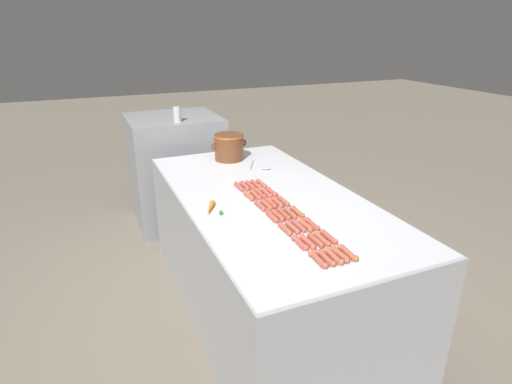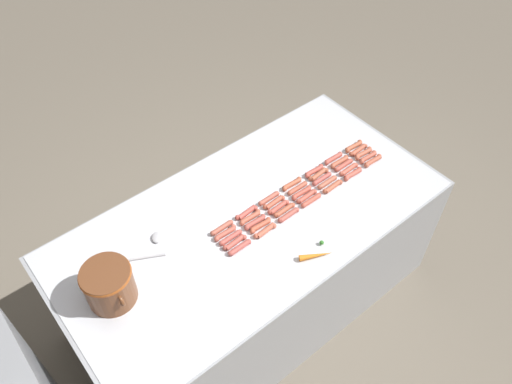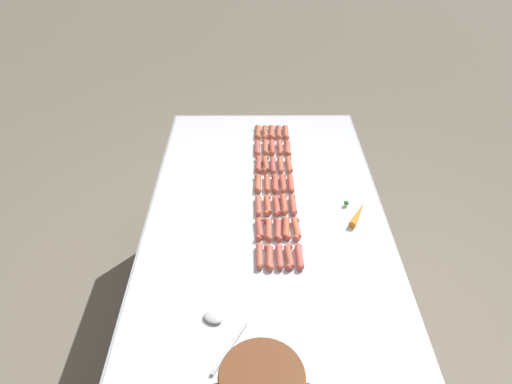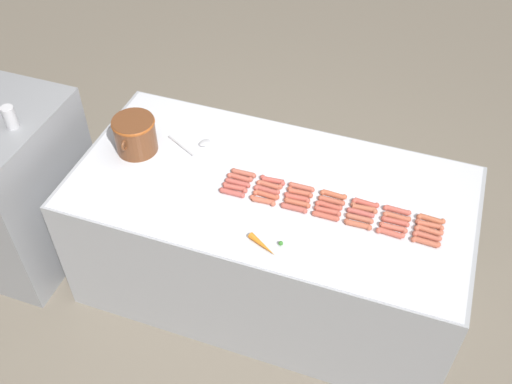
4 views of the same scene
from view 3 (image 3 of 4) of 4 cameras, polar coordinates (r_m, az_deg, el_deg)
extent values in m
plane|color=#756B5B|center=(2.60, 1.05, -18.46)|extent=(20.00, 20.00, 0.00)
cube|color=#9EA0A5|center=(2.27, 1.17, -12.56)|extent=(1.05, 2.09, 0.82)
cube|color=silver|center=(1.98, 1.31, -4.76)|extent=(1.03, 2.05, 0.00)
cylinder|color=#B6573F|center=(2.63, 3.63, 7.23)|extent=(0.03, 0.11, 0.03)
sphere|color=#B6573F|center=(2.68, 3.50, 7.83)|extent=(0.03, 0.03, 0.03)
sphere|color=#B6573F|center=(2.59, 3.76, 6.62)|extent=(0.03, 0.03, 0.03)
cylinder|color=#BE5444|center=(2.49, 3.85, 5.33)|extent=(0.04, 0.11, 0.03)
sphere|color=#BE5444|center=(2.54, 3.69, 6.00)|extent=(0.03, 0.03, 0.03)
sphere|color=#BE5444|center=(2.44, 4.01, 4.65)|extent=(0.03, 0.03, 0.03)
cylinder|color=#B5573E|center=(2.36, 4.02, 3.33)|extent=(0.03, 0.11, 0.03)
sphere|color=#B5573E|center=(2.40, 3.99, 4.07)|extent=(0.03, 0.03, 0.03)
sphere|color=#B5573E|center=(2.31, 4.04, 2.57)|extent=(0.03, 0.03, 0.03)
cylinder|color=#B54F3E|center=(2.23, 4.23, 1.04)|extent=(0.03, 0.11, 0.03)
sphere|color=#B54F3E|center=(2.27, 4.13, 1.87)|extent=(0.03, 0.03, 0.03)
sphere|color=#B54F3E|center=(2.18, 4.33, 0.18)|extent=(0.03, 0.03, 0.03)
cylinder|color=#B15144|center=(2.10, 4.49, -1.55)|extent=(0.03, 0.11, 0.03)
sphere|color=#B15144|center=(2.14, 4.43, -0.61)|extent=(0.03, 0.03, 0.03)
sphere|color=#B15144|center=(2.05, 4.56, -2.52)|extent=(0.03, 0.03, 0.03)
cylinder|color=#BD5B43|center=(1.97, 4.90, -4.48)|extent=(0.04, 0.11, 0.03)
sphere|color=#BD5B43|center=(2.01, 4.89, -3.43)|extent=(0.03, 0.03, 0.03)
sphere|color=#BD5B43|center=(1.93, 4.91, -5.58)|extent=(0.03, 0.03, 0.03)
cylinder|color=#B34F46|center=(1.85, 5.27, -7.83)|extent=(0.03, 0.11, 0.03)
sphere|color=#B34F46|center=(1.89, 5.17, -6.64)|extent=(0.03, 0.03, 0.03)
sphere|color=#B34F46|center=(1.81, 5.38, -9.08)|extent=(0.03, 0.03, 0.03)
cylinder|color=#B75742|center=(2.63, 2.79, 7.24)|extent=(0.03, 0.11, 0.03)
sphere|color=#B75742|center=(2.68, 2.66, 7.83)|extent=(0.03, 0.03, 0.03)
sphere|color=#B75742|center=(2.58, 2.93, 6.63)|extent=(0.03, 0.03, 0.03)
cylinder|color=#BE5946|center=(2.49, 2.93, 5.42)|extent=(0.03, 0.11, 0.03)
sphere|color=#BE5946|center=(2.54, 2.93, 6.08)|extent=(0.03, 0.03, 0.03)
sphere|color=#BE5946|center=(2.45, 2.94, 4.74)|extent=(0.03, 0.03, 0.03)
cylinder|color=#B35D45|center=(2.35, 3.00, 3.32)|extent=(0.03, 0.11, 0.03)
sphere|color=#B35D45|center=(2.40, 2.96, 4.06)|extent=(0.03, 0.03, 0.03)
sphere|color=#B35D45|center=(2.31, 3.04, 2.55)|extent=(0.03, 0.03, 0.03)
cylinder|color=#B75242|center=(2.22, 3.29, 1.05)|extent=(0.03, 0.11, 0.03)
sphere|color=#B75242|center=(2.27, 3.28, 1.88)|extent=(0.03, 0.03, 0.03)
sphere|color=#B75242|center=(2.18, 3.31, 0.19)|extent=(0.03, 0.03, 0.03)
cylinder|color=#B5573D|center=(2.10, 3.42, -1.46)|extent=(0.03, 0.11, 0.03)
sphere|color=#B5573D|center=(2.14, 3.39, -0.53)|extent=(0.03, 0.03, 0.03)
sphere|color=#B5573D|center=(2.05, 3.46, -2.43)|extent=(0.03, 0.03, 0.03)
cylinder|color=#BC563D|center=(1.97, 3.67, -4.42)|extent=(0.04, 0.11, 0.03)
sphere|color=#BC563D|center=(2.01, 3.47, -3.37)|extent=(0.03, 0.03, 0.03)
sphere|color=#BC563D|center=(1.93, 3.88, -5.51)|extent=(0.03, 0.03, 0.03)
cylinder|color=#B95346|center=(1.85, 4.03, -7.85)|extent=(0.04, 0.11, 0.03)
sphere|color=#B95346|center=(1.89, 4.05, -6.65)|extent=(0.03, 0.03, 0.03)
sphere|color=#B95346|center=(1.81, 4.01, -9.09)|extent=(0.03, 0.03, 0.03)
cylinder|color=#BB5D43|center=(2.63, 1.94, 7.27)|extent=(0.04, 0.11, 0.03)
sphere|color=#BB5D43|center=(2.68, 1.81, 7.86)|extent=(0.03, 0.03, 0.03)
sphere|color=#BB5D43|center=(2.58, 2.08, 6.66)|extent=(0.03, 0.03, 0.03)
cylinder|color=#B74F41|center=(2.49, 1.97, 5.44)|extent=(0.03, 0.11, 0.03)
sphere|color=#B74F41|center=(2.54, 1.96, 6.10)|extent=(0.03, 0.03, 0.03)
sphere|color=#B74F41|center=(2.45, 1.98, 4.76)|extent=(0.03, 0.03, 0.03)
cylinder|color=#B24F46|center=(2.35, 2.08, 3.27)|extent=(0.03, 0.11, 0.03)
sphere|color=#B24F46|center=(2.40, 2.02, 4.02)|extent=(0.03, 0.03, 0.03)
sphere|color=#B24F46|center=(2.30, 2.14, 2.50)|extent=(0.03, 0.03, 0.03)
cylinder|color=#B74F3E|center=(2.22, 2.35, 0.99)|extent=(0.03, 0.11, 0.03)
sphere|color=#B74F3E|center=(2.26, 2.23, 1.82)|extent=(0.03, 0.03, 0.03)
sphere|color=#B74F3E|center=(2.17, 2.48, 0.12)|extent=(0.03, 0.03, 0.03)
cylinder|color=#B74F41|center=(2.09, 2.49, -1.65)|extent=(0.03, 0.11, 0.03)
sphere|color=#B74F41|center=(2.13, 2.52, -0.71)|extent=(0.03, 0.03, 0.03)
sphere|color=#B74F41|center=(2.04, 2.47, -2.63)|extent=(0.03, 0.03, 0.03)
cylinder|color=#B05044|center=(1.96, 2.67, -4.58)|extent=(0.03, 0.11, 0.03)
sphere|color=#B05044|center=(2.01, 2.51, -3.52)|extent=(0.03, 0.03, 0.03)
sphere|color=#B05044|center=(1.92, 2.83, -5.68)|extent=(0.03, 0.03, 0.03)
cylinder|color=#B55046|center=(1.85, 2.87, -7.82)|extent=(0.03, 0.11, 0.03)
sphere|color=#B55046|center=(1.89, 2.82, -6.62)|extent=(0.03, 0.03, 0.03)
sphere|color=#B55046|center=(1.81, 2.93, -9.07)|extent=(0.03, 0.03, 0.03)
cylinder|color=#B7593F|center=(2.63, 1.11, 7.26)|extent=(0.03, 0.11, 0.03)
sphere|color=#B7593F|center=(2.68, 1.14, 7.85)|extent=(0.03, 0.03, 0.03)
sphere|color=#B7593F|center=(2.58, 1.07, 6.64)|extent=(0.03, 0.03, 0.03)
cylinder|color=#B65A40|center=(2.49, 1.17, 5.47)|extent=(0.03, 0.11, 0.03)
sphere|color=#B65A40|center=(2.54, 1.09, 6.13)|extent=(0.03, 0.03, 0.03)
sphere|color=#B65A40|center=(2.45, 1.26, 4.79)|extent=(0.03, 0.03, 0.03)
cylinder|color=#B05B40|center=(2.36, 1.18, 3.39)|extent=(0.04, 0.11, 0.03)
sphere|color=#B05B40|center=(2.40, 1.26, 4.13)|extent=(0.03, 0.03, 0.03)
sphere|color=#B05B40|center=(2.31, 1.10, 2.63)|extent=(0.03, 0.03, 0.03)
cylinder|color=#B0543E|center=(2.22, 1.36, 1.06)|extent=(0.03, 0.11, 0.03)
sphere|color=#B0543E|center=(2.27, 1.31, 1.89)|extent=(0.03, 0.03, 0.03)
sphere|color=#B0543E|center=(2.18, 1.41, 0.20)|extent=(0.03, 0.03, 0.03)
cylinder|color=#B7563E|center=(2.09, 1.40, -1.60)|extent=(0.03, 0.11, 0.03)
sphere|color=#B7563E|center=(2.13, 1.45, -0.67)|extent=(0.03, 0.03, 0.03)
sphere|color=#B7563E|center=(2.04, 1.35, -2.58)|extent=(0.03, 0.03, 0.03)
cylinder|color=#B85942|center=(1.96, 1.53, -4.57)|extent=(0.03, 0.11, 0.03)
sphere|color=#B85942|center=(2.01, 1.43, -3.51)|extent=(0.03, 0.03, 0.03)
sphere|color=#B85942|center=(1.92, 1.65, -5.68)|extent=(0.03, 0.03, 0.03)
cylinder|color=#B95645|center=(1.84, 1.65, -7.91)|extent=(0.03, 0.11, 0.03)
sphere|color=#B95645|center=(1.88, 1.53, -6.71)|extent=(0.03, 0.03, 0.03)
sphere|color=#B95645|center=(1.81, 1.77, -9.16)|extent=(0.03, 0.03, 0.03)
cylinder|color=#B45B3D|center=(2.63, 0.24, 7.27)|extent=(0.04, 0.11, 0.03)
sphere|color=#B45B3D|center=(2.68, 0.14, 7.87)|extent=(0.03, 0.03, 0.03)
sphere|color=#B45B3D|center=(2.58, 0.34, 6.66)|extent=(0.03, 0.03, 0.03)
cylinder|color=#B95346|center=(2.49, 0.19, 5.39)|extent=(0.03, 0.11, 0.03)
sphere|color=#B95346|center=(2.54, 0.14, 6.05)|extent=(0.03, 0.03, 0.03)
sphere|color=#B95346|center=(2.44, 0.24, 4.70)|extent=(0.03, 0.03, 0.03)
cylinder|color=#B94F42|center=(2.36, 0.31, 3.39)|extent=(0.03, 0.11, 0.03)
sphere|color=#B94F42|center=(2.40, 0.21, 4.13)|extent=(0.03, 0.03, 0.03)
sphere|color=#B94F42|center=(2.31, 0.41, 2.63)|extent=(0.03, 0.03, 0.03)
cylinder|color=#B85A3D|center=(2.22, 0.23, 1.04)|extent=(0.03, 0.11, 0.03)
sphere|color=#B85A3D|center=(2.26, 0.14, 1.87)|extent=(0.03, 0.03, 0.03)
sphere|color=#B85A3D|center=(2.17, 0.33, 0.18)|extent=(0.03, 0.03, 0.03)
cylinder|color=#B45946|center=(2.09, 0.30, -1.65)|extent=(0.03, 0.11, 0.03)
sphere|color=#B45946|center=(2.13, 0.31, -0.71)|extent=(0.03, 0.03, 0.03)
sphere|color=#B45946|center=(2.04, 0.30, -2.63)|extent=(0.03, 0.03, 0.03)
cylinder|color=#BB4F44|center=(1.97, 0.41, -4.48)|extent=(0.04, 0.11, 0.03)
sphere|color=#BB4F44|center=(2.01, 0.51, -3.43)|extent=(0.03, 0.03, 0.03)
sphere|color=#BB4F44|center=(1.92, 0.30, -5.59)|extent=(0.03, 0.03, 0.03)
cylinder|color=#B05946|center=(1.85, 0.43, -7.76)|extent=(0.03, 0.11, 0.03)
sphere|color=#B05946|center=(1.89, 0.44, -6.57)|extent=(0.03, 0.03, 0.03)
sphere|color=#B05946|center=(1.81, 0.41, -9.01)|extent=(0.03, 0.03, 0.03)
torus|color=#9E4A1B|center=(1.32, 0.71, -21.48)|extent=(0.23, 0.23, 0.03)
cylinder|color=#B7B7BC|center=(1.59, -3.19, -18.31)|extent=(0.11, 0.20, 0.01)
ellipsoid|color=#B7B7BC|center=(1.66, -5.25, -14.92)|extent=(0.09, 0.08, 0.02)
cone|color=orange|center=(2.09, 12.28, -2.59)|extent=(0.11, 0.17, 0.03)
sphere|color=#387F2D|center=(2.13, 10.89, -1.32)|extent=(0.02, 0.02, 0.02)
camera|label=1|loc=(3.80, 18.43, 30.19)|focal=29.15mm
camera|label=2|loc=(1.63, 93.91, 32.32)|focal=35.61mm
camera|label=4|loc=(3.13, 60.41, 38.79)|focal=41.70mm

